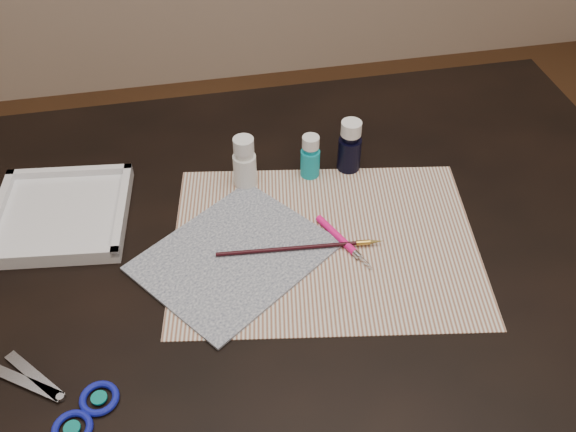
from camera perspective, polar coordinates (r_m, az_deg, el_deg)
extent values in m
cube|color=black|center=(1.32, 0.00, -13.51)|extent=(1.30, 0.90, 0.75)
cube|color=silver|center=(1.02, 3.30, -2.37)|extent=(0.53, 0.44, 0.00)
cube|color=#101A39|center=(1.00, -4.78, -3.54)|extent=(0.35, 0.34, 0.00)
cylinder|color=white|center=(1.10, -3.89, 4.77)|extent=(0.05, 0.05, 0.10)
cylinder|color=#119FAF|center=(1.12, 1.99, 5.31)|extent=(0.04, 0.04, 0.08)
cylinder|color=black|center=(1.14, 5.52, 6.22)|extent=(0.05, 0.05, 0.10)
cube|color=white|center=(1.12, -19.55, 0.20)|extent=(0.24, 0.24, 0.03)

